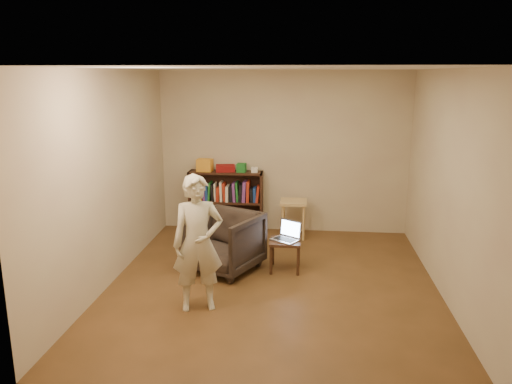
# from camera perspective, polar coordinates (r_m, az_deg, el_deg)

# --- Properties ---
(floor) EXTENTS (4.50, 4.50, 0.00)m
(floor) POSITION_cam_1_polar(r_m,az_deg,el_deg) (6.28, 1.90, -10.51)
(floor) COLOR #4B3218
(floor) RESTS_ON ground
(ceiling) EXTENTS (4.50, 4.50, 0.00)m
(ceiling) POSITION_cam_1_polar(r_m,az_deg,el_deg) (5.74, 2.10, 13.95)
(ceiling) COLOR silver
(ceiling) RESTS_ON wall_back
(wall_back) EXTENTS (4.00, 0.00, 4.00)m
(wall_back) POSITION_cam_1_polar(r_m,az_deg,el_deg) (8.08, 3.14, 4.54)
(wall_back) COLOR beige
(wall_back) RESTS_ON floor
(wall_left) EXTENTS (0.00, 4.50, 4.50)m
(wall_left) POSITION_cam_1_polar(r_m,az_deg,el_deg) (6.33, -16.38, 1.52)
(wall_left) COLOR beige
(wall_left) RESTS_ON floor
(wall_right) EXTENTS (0.00, 4.50, 4.50)m
(wall_right) POSITION_cam_1_polar(r_m,az_deg,el_deg) (6.07, 21.18, 0.66)
(wall_right) COLOR beige
(wall_right) RESTS_ON floor
(bookshelf) EXTENTS (1.20, 0.30, 1.00)m
(bookshelf) POSITION_cam_1_polar(r_m,az_deg,el_deg) (8.20, -3.42, -1.48)
(bookshelf) COLOR black
(bookshelf) RESTS_ON floor
(box_yellow) EXTENTS (0.26, 0.20, 0.20)m
(box_yellow) POSITION_cam_1_polar(r_m,az_deg,el_deg) (8.11, -5.87, 3.07)
(box_yellow) COLOR gold
(box_yellow) RESTS_ON bookshelf
(red_cloth) EXTENTS (0.34, 0.27, 0.10)m
(red_cloth) POSITION_cam_1_polar(r_m,az_deg,el_deg) (8.08, -3.52, 2.73)
(red_cloth) COLOR maroon
(red_cloth) RESTS_ON bookshelf
(box_green) EXTENTS (0.15, 0.15, 0.14)m
(box_green) POSITION_cam_1_polar(r_m,az_deg,el_deg) (8.01, -1.67, 2.80)
(box_green) COLOR #1D6F27
(box_green) RESTS_ON bookshelf
(box_white) EXTENTS (0.10, 0.10, 0.08)m
(box_white) POSITION_cam_1_polar(r_m,az_deg,el_deg) (7.98, -0.17, 2.55)
(box_white) COLOR white
(box_white) RESTS_ON bookshelf
(stool) EXTENTS (0.41, 0.41, 0.59)m
(stool) POSITION_cam_1_polar(r_m,az_deg,el_deg) (7.88, 4.31, -1.81)
(stool) COLOR tan
(stool) RESTS_ON floor
(armchair) EXTENTS (1.12, 1.14, 0.78)m
(armchair) POSITION_cam_1_polar(r_m,az_deg,el_deg) (6.59, -3.73, -5.71)
(armchair) COLOR #2D251E
(armchair) RESTS_ON floor
(side_table) EXTENTS (0.40, 0.40, 0.41)m
(side_table) POSITION_cam_1_polar(r_m,az_deg,el_deg) (6.60, 3.36, -6.08)
(side_table) COLOR black
(side_table) RESTS_ON floor
(laptop) EXTENTS (0.42, 0.40, 0.25)m
(laptop) POSITION_cam_1_polar(r_m,az_deg,el_deg) (6.58, 3.57, -4.96)
(laptop) COLOR silver
(laptop) RESTS_ON side_table
(person) EXTENTS (0.63, 0.50, 1.51)m
(person) POSITION_cam_1_polar(r_m,az_deg,el_deg) (5.46, -6.66, -5.85)
(person) COLOR beige
(person) RESTS_ON floor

